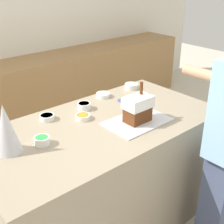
{
  "coord_description": "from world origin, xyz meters",
  "views": [
    {
      "loc": [
        -1.25,
        -1.58,
        2.01
      ],
      "look_at": [
        0.11,
        0.0,
        1.02
      ],
      "focal_mm": 50.0,
      "sensor_mm": 36.0,
      "label": 1
    }
  ],
  "objects_px": {
    "decorative_tree": "(6,129)",
    "candy_bowl_front_corner": "(103,95)",
    "candy_bowl_far_right": "(83,117)",
    "candy_bowl_behind_tray": "(84,106)",
    "cookbook": "(130,100)",
    "baking_tray": "(137,121)",
    "candy_bowl_beside_tree": "(42,140)",
    "gingerbread_house": "(138,108)",
    "candy_bowl_near_tray_right": "(47,117)",
    "candy_bowl_center_rear": "(131,86)"
  },
  "relations": [
    {
      "from": "decorative_tree",
      "to": "candy_bowl_beside_tree",
      "type": "height_order",
      "value": "decorative_tree"
    },
    {
      "from": "cookbook",
      "to": "candy_bowl_near_tray_right",
      "type": "bearing_deg",
      "value": 168.03
    },
    {
      "from": "gingerbread_house",
      "to": "candy_bowl_near_tray_right",
      "type": "distance_m",
      "value": 0.68
    },
    {
      "from": "decorative_tree",
      "to": "candy_bowl_near_tray_right",
      "type": "distance_m",
      "value": 0.48
    },
    {
      "from": "gingerbread_house",
      "to": "candy_bowl_behind_tray",
      "type": "distance_m",
      "value": 0.47
    },
    {
      "from": "baking_tray",
      "to": "candy_bowl_beside_tree",
      "type": "bearing_deg",
      "value": 165.76
    },
    {
      "from": "baking_tray",
      "to": "candy_bowl_front_corner",
      "type": "bearing_deg",
      "value": 78.04
    },
    {
      "from": "decorative_tree",
      "to": "candy_bowl_near_tray_right",
      "type": "relative_size",
      "value": 2.85
    },
    {
      "from": "gingerbread_house",
      "to": "decorative_tree",
      "type": "bearing_deg",
      "value": 165.17
    },
    {
      "from": "candy_bowl_beside_tree",
      "to": "candy_bowl_far_right",
      "type": "distance_m",
      "value": 0.43
    },
    {
      "from": "candy_bowl_front_corner",
      "to": "candy_bowl_far_right",
      "type": "xyz_separation_m",
      "value": [
        -0.39,
        -0.24,
        -0.0
      ]
    },
    {
      "from": "baking_tray",
      "to": "cookbook",
      "type": "bearing_deg",
      "value": 53.85
    },
    {
      "from": "candy_bowl_beside_tree",
      "to": "candy_bowl_front_corner",
      "type": "relative_size",
      "value": 0.82
    },
    {
      "from": "gingerbread_house",
      "to": "candy_bowl_near_tray_right",
      "type": "relative_size",
      "value": 2.55
    },
    {
      "from": "decorative_tree",
      "to": "candy_bowl_behind_tray",
      "type": "relative_size",
      "value": 2.98
    },
    {
      "from": "candy_bowl_far_right",
      "to": "candy_bowl_behind_tray",
      "type": "bearing_deg",
      "value": 50.62
    },
    {
      "from": "candy_bowl_center_rear",
      "to": "candy_bowl_front_corner",
      "type": "height_order",
      "value": "candy_bowl_center_rear"
    },
    {
      "from": "candy_bowl_front_corner",
      "to": "candy_bowl_behind_tray",
      "type": "bearing_deg",
      "value": -160.54
    },
    {
      "from": "candy_bowl_front_corner",
      "to": "cookbook",
      "type": "height_order",
      "value": "candy_bowl_front_corner"
    },
    {
      "from": "candy_bowl_far_right",
      "to": "candy_bowl_beside_tree",
      "type": "bearing_deg",
      "value": -163.03
    },
    {
      "from": "candy_bowl_behind_tray",
      "to": "candy_bowl_beside_tree",
      "type": "bearing_deg",
      "value": -153.4
    },
    {
      "from": "baking_tray",
      "to": "candy_bowl_far_right",
      "type": "height_order",
      "value": "candy_bowl_far_right"
    },
    {
      "from": "candy_bowl_far_right",
      "to": "cookbook",
      "type": "xyz_separation_m",
      "value": [
        0.51,
        0.02,
        -0.01
      ]
    },
    {
      "from": "gingerbread_house",
      "to": "cookbook",
      "type": "bearing_deg",
      "value": 53.9
    },
    {
      "from": "decorative_tree",
      "to": "baking_tray",
      "type": "bearing_deg",
      "value": -14.85
    },
    {
      "from": "gingerbread_house",
      "to": "decorative_tree",
      "type": "relative_size",
      "value": 0.9
    },
    {
      "from": "cookbook",
      "to": "candy_bowl_center_rear",
      "type": "bearing_deg",
      "value": 43.99
    },
    {
      "from": "decorative_tree",
      "to": "candy_bowl_beside_tree",
      "type": "bearing_deg",
      "value": -16.98
    },
    {
      "from": "decorative_tree",
      "to": "candy_bowl_front_corner",
      "type": "distance_m",
      "value": 1.05
    },
    {
      "from": "gingerbread_house",
      "to": "candy_bowl_front_corner",
      "type": "height_order",
      "value": "gingerbread_house"
    },
    {
      "from": "decorative_tree",
      "to": "candy_bowl_far_right",
      "type": "distance_m",
      "value": 0.63
    },
    {
      "from": "gingerbread_house",
      "to": "candy_bowl_far_right",
      "type": "distance_m",
      "value": 0.42
    },
    {
      "from": "gingerbread_house",
      "to": "candy_bowl_center_rear",
      "type": "distance_m",
      "value": 0.69
    },
    {
      "from": "decorative_tree",
      "to": "cookbook",
      "type": "distance_m",
      "value": 1.13
    },
    {
      "from": "decorative_tree",
      "to": "cookbook",
      "type": "height_order",
      "value": "decorative_tree"
    },
    {
      "from": "gingerbread_house",
      "to": "decorative_tree",
      "type": "distance_m",
      "value": 0.92
    },
    {
      "from": "baking_tray",
      "to": "candy_bowl_behind_tray",
      "type": "xyz_separation_m",
      "value": [
        -0.16,
        0.44,
        0.03
      ]
    },
    {
      "from": "cookbook",
      "to": "decorative_tree",
      "type": "bearing_deg",
      "value": -175.78
    },
    {
      "from": "candy_bowl_front_corner",
      "to": "cookbook",
      "type": "xyz_separation_m",
      "value": [
        0.12,
        -0.22,
        -0.01
      ]
    },
    {
      "from": "gingerbread_house",
      "to": "candy_bowl_center_rear",
      "type": "bearing_deg",
      "value": 49.68
    },
    {
      "from": "baking_tray",
      "to": "candy_bowl_behind_tray",
      "type": "distance_m",
      "value": 0.47
    },
    {
      "from": "gingerbread_house",
      "to": "candy_bowl_beside_tree",
      "type": "height_order",
      "value": "gingerbread_house"
    },
    {
      "from": "candy_bowl_beside_tree",
      "to": "candy_bowl_center_rear",
      "type": "bearing_deg",
      "value": 16.93
    },
    {
      "from": "decorative_tree",
      "to": "candy_bowl_front_corner",
      "type": "xyz_separation_m",
      "value": [
        1.0,
        0.3,
        -0.14
      ]
    },
    {
      "from": "candy_bowl_beside_tree",
      "to": "candy_bowl_front_corner",
      "type": "bearing_deg",
      "value": 24.22
    },
    {
      "from": "gingerbread_house",
      "to": "cookbook",
      "type": "distance_m",
      "value": 0.4
    },
    {
      "from": "candy_bowl_center_rear",
      "to": "candy_bowl_far_right",
      "type": "relative_size",
      "value": 1.11
    },
    {
      "from": "cookbook",
      "to": "candy_bowl_behind_tray",
      "type": "bearing_deg",
      "value": 162.96
    },
    {
      "from": "gingerbread_house",
      "to": "candy_bowl_front_corner",
      "type": "distance_m",
      "value": 0.56
    },
    {
      "from": "decorative_tree",
      "to": "candy_bowl_front_corner",
      "type": "bearing_deg",
      "value": 16.81
    }
  ]
}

